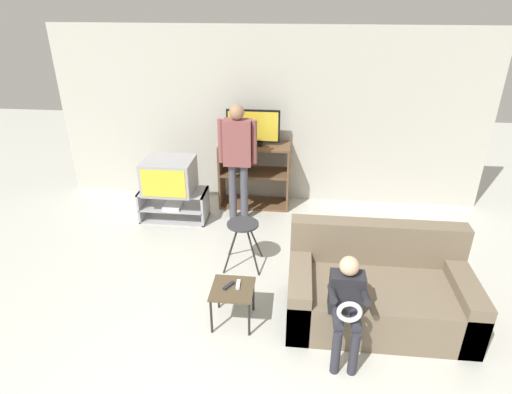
% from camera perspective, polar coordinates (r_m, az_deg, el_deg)
% --- Properties ---
extents(wall_back, '(6.40, 0.06, 2.60)m').
position_cam_1_polar(wall_back, '(6.47, 1.71, 10.52)').
color(wall_back, beige).
rests_on(wall_back, ground_plane).
extents(tv_stand, '(0.95, 0.44, 0.45)m').
position_cam_1_polar(tv_stand, '(6.28, -10.87, -1.04)').
color(tv_stand, '#A8A8AD').
rests_on(tv_stand, ground_plane).
extents(television_main, '(0.68, 0.57, 0.47)m').
position_cam_1_polar(television_main, '(6.09, -11.51, 2.80)').
color(television_main, '#9E9EA3').
rests_on(television_main, tv_stand).
extents(media_shelf, '(1.05, 0.46, 0.98)m').
position_cam_1_polar(media_shelf, '(6.47, -0.20, 3.01)').
color(media_shelf, brown).
rests_on(media_shelf, ground_plane).
extents(television_flat, '(0.77, 0.20, 0.51)m').
position_cam_1_polar(television_flat, '(6.23, -0.38, 9.17)').
color(television_flat, black).
rests_on(television_flat, media_shelf).
extents(folding_stool, '(0.45, 0.41, 0.58)m').
position_cam_1_polar(folding_stool, '(5.02, -1.75, -4.47)').
color(folding_stool, black).
rests_on(folding_stool, ground_plane).
extents(snack_table, '(0.41, 0.41, 0.41)m').
position_cam_1_polar(snack_table, '(4.29, -3.13, -12.63)').
color(snack_table, brown).
rests_on(snack_table, ground_plane).
extents(remote_control_black, '(0.11, 0.14, 0.02)m').
position_cam_1_polar(remote_control_black, '(4.27, -3.64, -11.70)').
color(remote_control_black, '#232328').
rests_on(remote_control_black, snack_table).
extents(remote_control_white, '(0.04, 0.15, 0.02)m').
position_cam_1_polar(remote_control_white, '(4.28, -2.40, -11.58)').
color(remote_control_white, silver).
rests_on(remote_control_white, snack_table).
extents(couch, '(1.78, 0.97, 0.90)m').
position_cam_1_polar(couch, '(4.55, 15.86, -12.01)').
color(couch, '#756651').
rests_on(couch, ground_plane).
extents(person_standing_adult, '(0.53, 0.20, 1.68)m').
position_cam_1_polar(person_standing_adult, '(5.85, -2.47, 5.98)').
color(person_standing_adult, '#4C4C56').
rests_on(person_standing_adult, ground_plane).
extents(person_seated_child, '(0.33, 0.43, 1.00)m').
position_cam_1_polar(person_seated_child, '(3.87, 12.01, -13.51)').
color(person_seated_child, '#2D2D38').
rests_on(person_seated_child, ground_plane).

